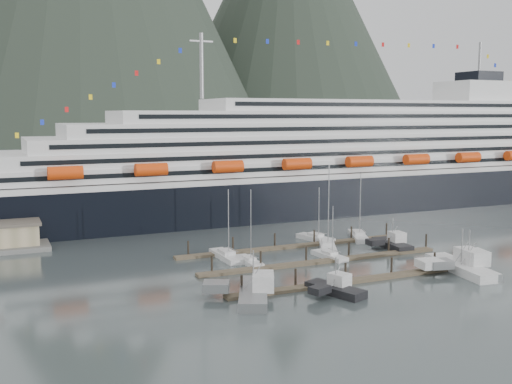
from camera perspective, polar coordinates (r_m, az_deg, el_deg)
ground at (r=109.42m, az=9.54°, el=-6.72°), size 1600.00×1600.00×0.00m
cruise_ship at (r=169.20m, az=7.86°, el=2.48°), size 210.00×30.40×50.30m
dock_near at (r=98.72m, az=10.35°, el=-8.13°), size 48.18×2.28×3.20m
dock_mid at (r=109.31m, az=6.48°, el=-6.52°), size 48.18×2.28×3.20m
dock_far at (r=120.38m, az=3.34°, el=-5.17°), size 48.18×2.28×3.20m
sailboat_b at (r=107.65m, az=-0.67°, el=-6.63°), size 2.25×8.58×13.89m
sailboat_c at (r=112.37m, az=7.00°, el=-6.09°), size 3.34×8.78×10.32m
sailboat_d at (r=119.90m, az=6.82°, el=-5.19°), size 8.07×12.18×17.40m
sailboat_e at (r=111.25m, az=-2.83°, el=-6.16°), size 3.05×10.85×13.58m
sailboat_f at (r=127.41m, az=5.68°, el=-4.43°), size 5.13×9.52×11.86m
sailboat_g at (r=130.63m, az=9.73°, el=-4.20°), size 6.96×11.41×15.00m
trawler_a at (r=88.14m, az=-0.37°, el=-9.47°), size 12.02×14.61×7.87m
trawler_b at (r=90.91m, az=7.52°, el=-9.11°), size 8.25×10.03×6.15m
trawler_c at (r=107.94m, az=18.86°, el=-6.68°), size 11.61×16.30×8.16m
trawler_d at (r=107.49m, az=19.47°, el=-6.77°), size 10.79×14.18×8.16m
trawler_e at (r=122.79m, az=12.80°, el=-4.83°), size 8.05×10.55×6.69m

